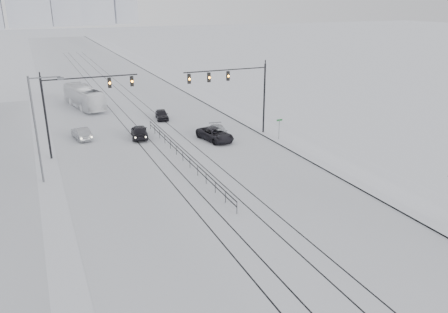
# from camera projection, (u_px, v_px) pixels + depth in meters

# --- Properties ---
(road) EXTENTS (22.00, 260.00, 0.02)m
(road) POSITION_uv_depth(u_px,v_px,m) (120.00, 99.00, 67.69)
(road) COLOR silver
(road) RESTS_ON ground
(sidewalk_east) EXTENTS (5.00, 260.00, 0.16)m
(sidewalk_east) POSITION_uv_depth(u_px,v_px,m) (201.00, 92.00, 72.82)
(sidewalk_east) COLOR white
(sidewalk_east) RESTS_ON ground
(curb) EXTENTS (0.10, 260.00, 0.12)m
(curb) POSITION_uv_depth(u_px,v_px,m) (188.00, 93.00, 71.89)
(curb) COLOR gray
(curb) RESTS_ON ground
(tram_rails) EXTENTS (5.30, 180.00, 0.01)m
(tram_rails) POSITION_uv_depth(u_px,v_px,m) (155.00, 133.00, 50.49)
(tram_rails) COLOR black
(tram_rails) RESTS_ON ground
(traffic_mast_ne) EXTENTS (9.60, 0.37, 8.00)m
(traffic_mast_ne) POSITION_uv_depth(u_px,v_px,m) (238.00, 86.00, 47.35)
(traffic_mast_ne) COLOR black
(traffic_mast_ne) RESTS_ON ground
(traffic_mast_nw) EXTENTS (9.10, 0.37, 8.00)m
(traffic_mast_nw) POSITION_uv_depth(u_px,v_px,m) (77.00, 100.00, 41.91)
(traffic_mast_nw) COLOR black
(traffic_mast_nw) RESTS_ON ground
(street_light_west) EXTENTS (2.73, 0.25, 9.00)m
(street_light_west) POSITION_uv_depth(u_px,v_px,m) (39.00, 122.00, 35.47)
(street_light_west) COLOR #595B60
(street_light_west) RESTS_ON ground
(median_fence) EXTENTS (0.06, 24.00, 1.00)m
(median_fence) POSITION_uv_depth(u_px,v_px,m) (183.00, 156.00, 41.72)
(median_fence) COLOR black
(median_fence) RESTS_ON ground
(street_sign) EXTENTS (0.70, 0.06, 2.40)m
(street_sign) POSITION_uv_depth(u_px,v_px,m) (279.00, 126.00, 47.58)
(street_sign) COLOR #595B60
(street_sign) RESTS_ON ground
(sedan_sb_inner) EXTENTS (2.49, 4.59, 1.48)m
(sedan_sb_inner) POSITION_uv_depth(u_px,v_px,m) (139.00, 132.00, 48.70)
(sedan_sb_inner) COLOR black
(sedan_sb_inner) RESTS_ON ground
(sedan_sb_outer) EXTENTS (1.94, 4.17, 1.32)m
(sedan_sb_outer) POSITION_uv_depth(u_px,v_px,m) (81.00, 133.00, 48.32)
(sedan_sb_outer) COLOR gray
(sedan_sb_outer) RESTS_ON ground
(sedan_nb_front) EXTENTS (3.26, 5.33, 1.38)m
(sedan_nb_front) POSITION_uv_depth(u_px,v_px,m) (215.00, 134.00, 47.82)
(sedan_nb_front) COLOR black
(sedan_nb_front) RESTS_ON ground
(sedan_nb_right) EXTENTS (2.41, 4.46, 1.23)m
(sedan_nb_right) POSITION_uv_depth(u_px,v_px,m) (219.00, 132.00, 49.00)
(sedan_nb_right) COLOR #B8BCC0
(sedan_nb_right) RESTS_ON ground
(sedan_nb_far) EXTENTS (2.05, 3.85, 1.25)m
(sedan_nb_far) POSITION_uv_depth(u_px,v_px,m) (162.00, 115.00, 56.30)
(sedan_nb_far) COLOR black
(sedan_nb_far) RESTS_ON ground
(box_truck) EXTENTS (4.63, 11.24, 3.05)m
(box_truck) POSITION_uv_depth(u_px,v_px,m) (84.00, 97.00, 62.09)
(box_truck) COLOR white
(box_truck) RESTS_ON ground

